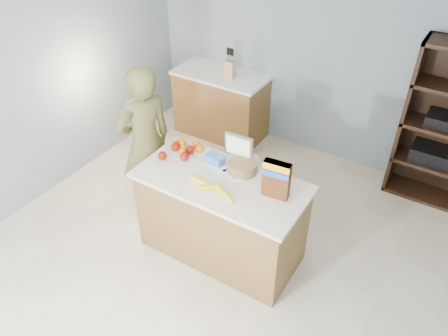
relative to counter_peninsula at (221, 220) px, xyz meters
The scene contains 15 objects.
floor 0.51m from the counter_peninsula, 90.00° to the right, with size 4.50×5.00×0.02m, color beige.
walls 1.27m from the counter_peninsula, 90.00° to the right, with size 4.52×5.02×2.51m.
counter_peninsula is the anchor object (origin of this frame).
back_cabinet 2.25m from the counter_peninsula, 122.28° to the left, with size 1.24×0.62×0.90m.
shelving_unit 2.61m from the counter_peninsula, 52.89° to the left, with size 0.90×0.40×1.80m.
person 1.14m from the counter_peninsula, 169.35° to the left, with size 0.61×0.40×1.66m, color brown.
knife_block 2.21m from the counter_peninsula, 119.13° to the left, with size 0.12×0.10×0.31m.
envelopes 0.51m from the counter_peninsula, 107.38° to the left, with size 0.43×0.21×0.00m.
bananas 0.53m from the counter_peninsula, 81.80° to the right, with size 0.53×0.20×0.05m.
apples 0.76m from the counter_peninsula, 169.79° to the left, with size 0.27×0.30×0.09m.
oranges 0.79m from the counter_peninsula, 157.68° to the left, with size 0.34×0.24×0.07m.
blue_carton 0.59m from the counter_peninsula, 134.00° to the left, with size 0.18×0.12×0.08m, color blue.
salad_bowl 0.59m from the counter_peninsula, 67.83° to the left, with size 0.30×0.30×0.13m.
tv 0.72m from the counter_peninsula, 92.33° to the left, with size 0.28×0.12×0.28m.
cereal_box 0.85m from the counter_peninsula, ahead, with size 0.24×0.11×0.34m.
Camera 1 is at (1.63, -2.28, 3.30)m, focal length 35.00 mm.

